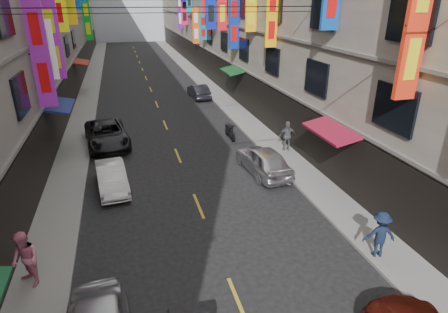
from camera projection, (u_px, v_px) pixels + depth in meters
sidewalk_left at (89, 92)px, 36.59m from camera, size 2.00×90.00×0.12m
sidewalk_right at (208, 85)px, 39.51m from camera, size 2.00×90.00×0.12m
street_awnings at (149, 99)px, 22.39m from camera, size 13.99×35.20×0.41m
lane_markings at (153, 96)px, 35.41m from camera, size 0.12×80.20×0.01m
scooter_far_right at (230, 132)px, 24.65m from camera, size 0.50×1.80×1.14m
car_left_mid at (112, 178)px, 17.99m from camera, size 1.69×3.88×1.24m
car_left_far at (107, 134)px, 23.35m from camera, size 3.04×5.52×1.46m
car_right_mid at (263, 160)px, 19.64m from camera, size 2.09×4.46×1.48m
car_right_far at (199, 91)px, 34.50m from camera, size 1.58×3.96×1.28m
pedestrian_lfar at (25, 260)px, 11.65m from camera, size 1.07×1.12×1.90m
pedestrian_rnear at (380, 234)px, 13.04m from camera, size 1.23×0.83×1.74m
pedestrian_rfar at (287, 136)px, 22.21m from camera, size 1.11×0.69×1.81m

